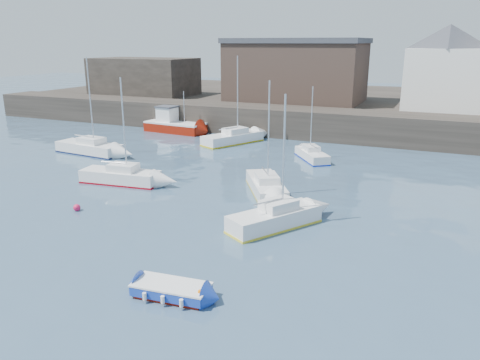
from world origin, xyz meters
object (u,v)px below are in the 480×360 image
at_px(fishing_boat, 173,124).
at_px(sailboat_b, 266,186).
at_px(sailboat_a, 121,176).
at_px(buoy_far, 269,186).
at_px(buoy_near, 77,211).
at_px(buoy_mid, 288,219).
at_px(blue_dinghy, 171,290).
at_px(sailboat_e, 90,148).
at_px(sailboat_f, 312,155).
at_px(sailboat_h, 233,138).
at_px(sailboat_c, 275,218).

bearing_deg(fishing_boat, sailboat_b, -43.66).
bearing_deg(sailboat_a, buoy_far, 20.43).
relative_size(sailboat_a, buoy_far, 17.74).
xyz_separation_m(sailboat_a, buoy_near, (1.18, -5.87, -0.54)).
bearing_deg(sailboat_a, buoy_near, -78.61).
distance_m(fishing_boat, buoy_mid, 29.62).
height_order(blue_dinghy, sailboat_b, sailboat_b).
distance_m(sailboat_e, sailboat_f, 20.36).
relative_size(sailboat_a, buoy_mid, 19.62).
xyz_separation_m(fishing_boat, sailboat_b, (17.77, -16.96, -0.41)).
height_order(fishing_boat, sailboat_h, sailboat_h).
height_order(sailboat_b, buoy_near, sailboat_b).
bearing_deg(sailboat_c, buoy_mid, 79.17).
distance_m(sailboat_a, buoy_far, 10.85).
relative_size(sailboat_f, buoy_near, 14.60).
height_order(sailboat_a, sailboat_e, sailboat_e).
xyz_separation_m(fishing_boat, sailboat_e, (-1.33, -12.54, -0.35)).
height_order(sailboat_h, buoy_far, sailboat_h).
bearing_deg(sailboat_e, sailboat_f, 17.23).
relative_size(blue_dinghy, sailboat_h, 0.38).
height_order(sailboat_e, sailboat_h, sailboat_h).
xyz_separation_m(sailboat_a, buoy_mid, (13.47, -2.05, -0.54)).
bearing_deg(buoy_near, sailboat_a, 101.39).
bearing_deg(fishing_boat, buoy_near, -71.38).
bearing_deg(buoy_mid, sailboat_h, 123.04).
distance_m(fishing_boat, sailboat_a, 20.44).
relative_size(sailboat_b, buoy_far, 17.74).
relative_size(blue_dinghy, sailboat_c, 0.45).
relative_size(sailboat_h, buoy_near, 19.99).
distance_m(sailboat_e, buoy_near, 15.82).
xyz_separation_m(sailboat_b, sailboat_f, (0.35, 10.45, -0.05)).
xyz_separation_m(fishing_boat, sailboat_f, (18.11, -6.51, -0.47)).
xyz_separation_m(sailboat_c, sailboat_e, (-21.77, 10.07, 0.00)).
height_order(fishing_boat, sailboat_c, sailboat_c).
xyz_separation_m(blue_dinghy, buoy_mid, (1.59, 10.18, -0.33)).
height_order(blue_dinghy, buoy_far, blue_dinghy).
bearing_deg(fishing_boat, buoy_far, -41.39).
xyz_separation_m(sailboat_a, sailboat_c, (13.19, -3.49, 0.03)).
xyz_separation_m(blue_dinghy, sailboat_a, (-11.88, 12.23, 0.20)).
relative_size(sailboat_b, buoy_near, 17.60).
height_order(sailboat_a, buoy_far, sailboat_a).
distance_m(sailboat_f, sailboat_h, 9.90).
distance_m(fishing_boat, sailboat_e, 12.62).
distance_m(blue_dinghy, buoy_far, 16.11).
relative_size(fishing_boat, sailboat_b, 0.96).
relative_size(blue_dinghy, buoy_mid, 8.42).
bearing_deg(buoy_mid, sailboat_b, 124.93).
relative_size(buoy_near, buoy_mid, 1.11).
bearing_deg(sailboat_b, sailboat_c, -64.79).
bearing_deg(sailboat_f, buoy_mid, -79.97).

